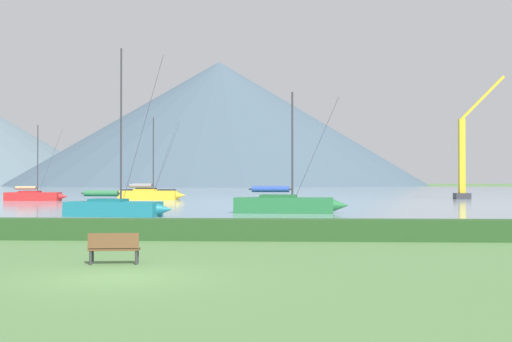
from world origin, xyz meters
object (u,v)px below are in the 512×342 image
Objects in this scene: sailboat_slip_1 at (150,192)px; park_bench_under_tree at (114,247)px; sailboat_slip_5 at (115,207)px; dock_crane at (464,162)px; sailboat_slip_8 at (286,204)px; sailboat_slip_6 at (34,196)px; sailboat_slip_7 at (149,194)px.

sailboat_slip_1 reaches higher than park_bench_under_tree.
dock_crane is (36.12, 45.63, 4.37)m from sailboat_slip_5.
dock_crane is at bearing 62.68° from sailboat_slip_8.
dock_crane reaches higher than sailboat_slip_6.
sailboat_slip_1 is at bearing 53.53° from sailboat_slip_6.
sailboat_slip_7 is at bearing -172.09° from dock_crane.
sailboat_slip_5 is 1.10× the size of sailboat_slip_7.
sailboat_slip_8 is 32.12m from park_bench_under_tree.
sailboat_slip_7 is 1.15× the size of sailboat_slip_8.
sailboat_slip_8 is at bearing -60.66° from sailboat_slip_7.
dock_crane reaches higher than sailboat_slip_7.
sailboat_slip_7 is (13.59, 4.58, 0.09)m from sailboat_slip_6.
sailboat_slip_8 is at bearing -121.03° from dock_crane.
sailboat_slip_6 is (-11.09, -16.78, -0.10)m from sailboat_slip_1.
sailboat_slip_1 reaches higher than sailboat_slip_7.
park_bench_under_tree is at bearing -112.06° from dock_crane.
sailboat_slip_5 is at bearing 98.28° from park_bench_under_tree.
sailboat_slip_1 is at bearing 117.51° from sailboat_slip_8.
sailboat_slip_1 is 1.24× the size of sailboat_slip_8.
park_bench_under_tree is 0.09× the size of dock_crane.
sailboat_slip_6 is 14.34m from sailboat_slip_7.
sailboat_slip_5 is at bearing -128.37° from dock_crane.
sailboat_slip_1 is 20.11m from sailboat_slip_6.
sailboat_slip_8 is (18.01, -34.30, -0.00)m from sailboat_slip_7.
sailboat_slip_1 is 52.67m from sailboat_slip_5.
sailboat_slip_7 is 6.94× the size of park_bench_under_tree.
sailboat_slip_7 is 67.30m from park_bench_under_tree.
sailboat_slip_5 reaches higher than sailboat_slip_8.
sailboat_slip_6 reaches higher than park_bench_under_tree.
park_bench_under_tree is (13.03, -66.03, -0.19)m from sailboat_slip_7.
dock_crane is at bearing 9.55° from sailboat_slip_7.
sailboat_slip_1 is 45.32m from dock_crane.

